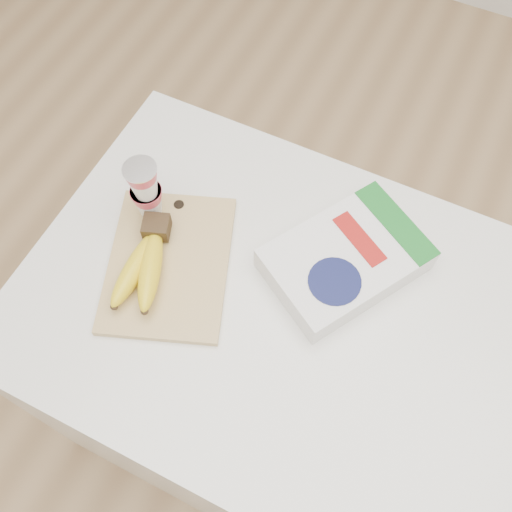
# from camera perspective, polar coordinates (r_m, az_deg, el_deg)

# --- Properties ---
(room) EXTENTS (4.00, 4.00, 4.00)m
(room) POSITION_cam_1_polar(r_m,az_deg,el_deg) (0.54, 9.69, 18.29)
(room) COLOR tan
(room) RESTS_ON ground
(table) EXTENTS (1.03, 0.69, 0.77)m
(table) POSITION_cam_1_polar(r_m,az_deg,el_deg) (1.38, 3.63, -11.93)
(table) COLOR white
(table) RESTS_ON ground
(cutting_board) EXTENTS (0.31, 0.36, 0.01)m
(cutting_board) POSITION_cam_1_polar(r_m,az_deg,el_deg) (1.06, -8.71, -0.74)
(cutting_board) COLOR #D1B973
(cutting_board) RESTS_ON table
(bananas) EXTENTS (0.12, 0.20, 0.06)m
(bananas) POSITION_cam_1_polar(r_m,az_deg,el_deg) (1.04, -11.08, -0.71)
(bananas) COLOR #382816
(bananas) RESTS_ON cutting_board
(yogurt_stack) EXTENTS (0.06, 0.06, 0.14)m
(yogurt_stack) POSITION_cam_1_polar(r_m,az_deg,el_deg) (1.05, -11.00, 6.53)
(yogurt_stack) COLOR white
(yogurt_stack) RESTS_ON cutting_board
(cereal_box) EXTENTS (0.30, 0.33, 0.06)m
(cereal_box) POSITION_cam_1_polar(r_m,az_deg,el_deg) (1.04, 8.93, -0.34)
(cereal_box) COLOR white
(cereal_box) RESTS_ON table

